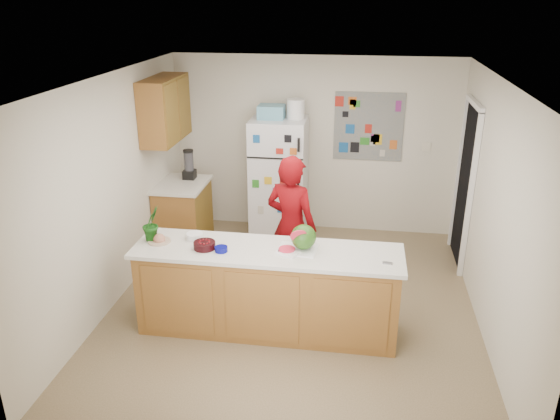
# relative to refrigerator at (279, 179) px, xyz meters

# --- Properties ---
(floor) EXTENTS (4.00, 4.50, 0.02)m
(floor) POSITION_rel_refrigerator_xyz_m (0.45, -1.88, -0.86)
(floor) COLOR brown
(floor) RESTS_ON ground
(wall_back) EXTENTS (4.00, 0.02, 2.50)m
(wall_back) POSITION_rel_refrigerator_xyz_m (0.45, 0.38, 0.40)
(wall_back) COLOR beige
(wall_back) RESTS_ON ground
(wall_left) EXTENTS (0.02, 4.50, 2.50)m
(wall_left) POSITION_rel_refrigerator_xyz_m (-1.56, -1.88, 0.40)
(wall_left) COLOR beige
(wall_left) RESTS_ON ground
(wall_right) EXTENTS (0.02, 4.50, 2.50)m
(wall_right) POSITION_rel_refrigerator_xyz_m (2.46, -1.88, 0.40)
(wall_right) COLOR beige
(wall_right) RESTS_ON ground
(ceiling) EXTENTS (4.00, 4.50, 0.02)m
(ceiling) POSITION_rel_refrigerator_xyz_m (0.45, -1.88, 1.66)
(ceiling) COLOR white
(ceiling) RESTS_ON wall_back
(doorway) EXTENTS (0.03, 0.85, 2.04)m
(doorway) POSITION_rel_refrigerator_xyz_m (2.44, -0.43, 0.17)
(doorway) COLOR black
(doorway) RESTS_ON ground
(peninsula_base) EXTENTS (2.60, 0.62, 0.88)m
(peninsula_base) POSITION_rel_refrigerator_xyz_m (0.25, -2.38, -0.41)
(peninsula_base) COLOR brown
(peninsula_base) RESTS_ON floor
(peninsula_top) EXTENTS (2.68, 0.70, 0.04)m
(peninsula_top) POSITION_rel_refrigerator_xyz_m (0.25, -2.38, 0.05)
(peninsula_top) COLOR silver
(peninsula_top) RESTS_ON peninsula_base
(side_counter_base) EXTENTS (0.60, 0.80, 0.86)m
(side_counter_base) POSITION_rel_refrigerator_xyz_m (-1.24, -0.53, -0.42)
(side_counter_base) COLOR brown
(side_counter_base) RESTS_ON floor
(side_counter_top) EXTENTS (0.64, 0.84, 0.04)m
(side_counter_top) POSITION_rel_refrigerator_xyz_m (-1.24, -0.53, 0.03)
(side_counter_top) COLOR silver
(side_counter_top) RESTS_ON side_counter_base
(upper_cabinets) EXTENTS (0.35, 1.00, 0.80)m
(upper_cabinets) POSITION_rel_refrigerator_xyz_m (-1.37, -0.58, 1.05)
(upper_cabinets) COLOR brown
(upper_cabinets) RESTS_ON wall_left
(refrigerator) EXTENTS (0.75, 0.70, 1.70)m
(refrigerator) POSITION_rel_refrigerator_xyz_m (0.00, 0.00, 0.00)
(refrigerator) COLOR silver
(refrigerator) RESTS_ON floor
(fridge_top_bin) EXTENTS (0.35, 0.28, 0.18)m
(fridge_top_bin) POSITION_rel_refrigerator_xyz_m (-0.10, 0.00, 0.94)
(fridge_top_bin) COLOR #5999B2
(fridge_top_bin) RESTS_ON refrigerator
(photo_collage) EXTENTS (0.95, 0.01, 0.95)m
(photo_collage) POSITION_rel_refrigerator_xyz_m (1.20, 0.36, 0.70)
(photo_collage) COLOR slate
(photo_collage) RESTS_ON wall_back
(person) EXTENTS (0.71, 0.59, 1.67)m
(person) POSITION_rel_refrigerator_xyz_m (0.39, -1.61, -0.01)
(person) COLOR #630408
(person) RESTS_ON floor
(blender_appliance) EXTENTS (0.13, 0.13, 0.38)m
(blender_appliance) POSITION_rel_refrigerator_xyz_m (-1.19, -0.32, 0.24)
(blender_appliance) COLOR black
(blender_appliance) RESTS_ON side_counter_top
(cutting_board) EXTENTS (0.41, 0.32, 0.01)m
(cutting_board) POSITION_rel_refrigerator_xyz_m (0.54, -2.35, 0.08)
(cutting_board) COLOR silver
(cutting_board) RESTS_ON peninsula_top
(watermelon) EXTENTS (0.25, 0.25, 0.25)m
(watermelon) POSITION_rel_refrigerator_xyz_m (0.60, -2.33, 0.21)
(watermelon) COLOR #235314
(watermelon) RESTS_ON cutting_board
(watermelon_slice) EXTENTS (0.16, 0.16, 0.02)m
(watermelon_slice) POSITION_rel_refrigerator_xyz_m (0.45, -2.40, 0.09)
(watermelon_slice) COLOR #D11541
(watermelon_slice) RESTS_ON cutting_board
(cherry_bowl) EXTENTS (0.28, 0.28, 0.07)m
(cherry_bowl) POSITION_rel_refrigerator_xyz_m (-0.37, -2.45, 0.11)
(cherry_bowl) COLOR black
(cherry_bowl) RESTS_ON peninsula_top
(white_bowl) EXTENTS (0.23, 0.23, 0.06)m
(white_bowl) POSITION_rel_refrigerator_xyz_m (-0.53, -2.24, 0.10)
(white_bowl) COLOR silver
(white_bowl) RESTS_ON peninsula_top
(cobalt_bowl) EXTENTS (0.14, 0.14, 0.05)m
(cobalt_bowl) POSITION_rel_refrigerator_xyz_m (-0.19, -2.49, 0.10)
(cobalt_bowl) COLOR #060866
(cobalt_bowl) RESTS_ON peninsula_top
(plate) EXTENTS (0.28, 0.28, 0.02)m
(plate) POSITION_rel_refrigerator_xyz_m (-0.86, -2.37, 0.08)
(plate) COLOR #B4AD8B
(plate) RESTS_ON peninsula_top
(paper_towel) EXTENTS (0.23, 0.22, 0.02)m
(paper_towel) POSITION_rel_refrigerator_xyz_m (0.48, -2.45, 0.08)
(paper_towel) COLOR white
(paper_towel) RESTS_ON peninsula_top
(keys) EXTENTS (0.09, 0.05, 0.01)m
(keys) POSITION_rel_refrigerator_xyz_m (1.42, -2.51, 0.08)
(keys) COLOR gray
(keys) RESTS_ON peninsula_top
(potted_plant) EXTENTS (0.21, 0.24, 0.36)m
(potted_plant) POSITION_rel_refrigerator_xyz_m (-0.95, -2.33, 0.25)
(potted_plant) COLOR #14440F
(potted_plant) RESTS_ON peninsula_top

